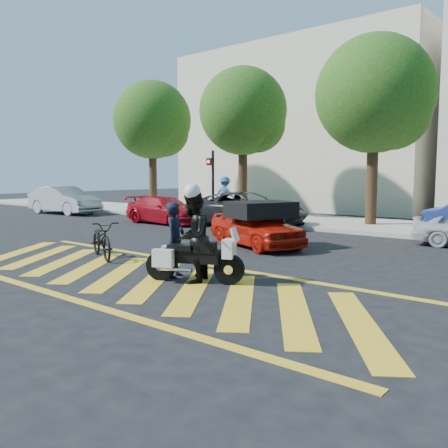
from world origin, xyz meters
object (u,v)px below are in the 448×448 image
Objects in this scene: bicycle at (102,240)px; officer_moto at (192,237)px; red_convertible at (256,226)px; police_motorcycle at (193,258)px; parked_mid_left at (246,209)px; parked_left at (165,210)px; parked_far_left at (64,200)px; officer_bike at (175,240)px.

officer_moto is at bearing -74.17° from bicycle.
officer_moto is at bearing -136.63° from red_convertible.
red_convertible reaches higher than police_motorcycle.
red_convertible is at bearing -145.44° from parked_mid_left.
red_convertible is at bearing -111.10° from parked_left.
bicycle is 14.76m from parked_far_left.
bicycle is at bearing -122.46° from parked_far_left.
officer_moto is at bearing -154.25° from parked_mid_left.
officer_moto reaches higher than parked_far_left.
officer_bike is 0.31× the size of parked_mid_left.
parked_left is (-6.91, 2.81, -0.03)m from red_convertible.
officer_bike reaches higher than parked_mid_left.
officer_bike is 0.35× the size of parked_far_left.
bicycle is 0.36× the size of parked_mid_left.
officer_moto is 0.50× the size of red_convertible.
officer_bike is at bearing -125.40° from officer_moto.
red_convertible is 7.45m from parked_left.
bicycle is 4.52m from red_convertible.
officer_bike is 9.91m from parked_mid_left.
officer_bike is at bearing -73.51° from bicycle.
parked_far_left is 7.97m from parked_left.
officer_bike is 0.70m from police_motorcycle.
red_convertible reaches higher than parked_left.
officer_bike is at bearing -130.94° from parked_left.
parked_mid_left reaches higher than police_motorcycle.
officer_bike is 0.87× the size of officer_moto.
officer_bike is 4.65m from red_convertible.
parked_left is at bearing 25.32° from officer_bike.
red_convertible is at bearing -105.12° from parked_far_left.
bicycle is 3.71m from police_motorcycle.
parked_left is (-8.72, 7.41, -0.32)m from officer_moto.
police_motorcycle is 0.37× the size of parked_mid_left.
officer_bike is at bearing -143.05° from red_convertible.
parked_mid_left is at bearing -173.37° from officer_moto.
bicycle is 8.58m from parked_left.
parked_far_left is (-16.70, 7.43, 0.26)m from police_motorcycle.
red_convertible reaches higher than bicycle.
parked_mid_left reaches higher than bicycle.
police_motorcycle is 0.42m from officer_moto.
officer_bike reaches higher than bicycle.
officer_bike is 0.43× the size of red_convertible.
police_motorcycle is at bearing -154.21° from parked_mid_left.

